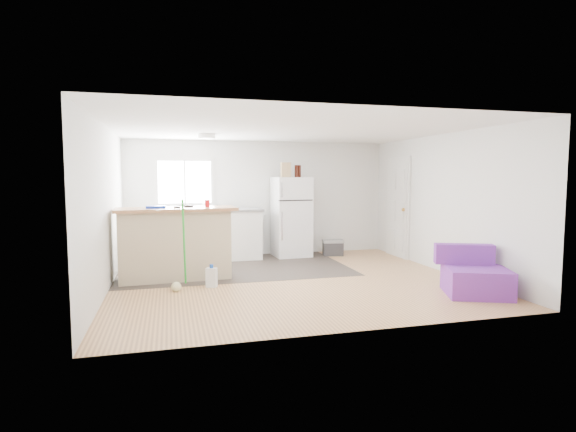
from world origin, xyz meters
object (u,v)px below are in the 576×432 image
object	(u,v)px
cooler	(333,247)
red_cup	(207,203)
cleaner_jug	(212,277)
mop	(178,275)
kitchen_cabinets	(205,234)
purple_seat	(474,277)
peninsula	(175,243)
bottle_left	(296,171)
refrigerator	(291,217)
bottle_right	(299,171)
cardboard_box	(286,170)
blue_tray	(156,207)

from	to	relation	value
cooler	red_cup	world-z (taller)	red_cup
cleaner_jug	mop	distance (m)	0.50
kitchen_cabinets	cleaner_jug	bearing A→B (deg)	-90.84
kitchen_cabinets	cooler	xyz separation A→B (m)	(2.65, -0.17, -0.35)
cooler	purple_seat	bearing A→B (deg)	-65.31
peninsula	red_cup	xyz separation A→B (m)	(0.52, 0.02, 0.63)
bottle_left	refrigerator	bearing A→B (deg)	148.91
bottle_left	bottle_right	bearing A→B (deg)	27.85
cooler	cardboard_box	size ratio (longest dim) A/B	1.60
mop	blue_tray	bearing A→B (deg)	118.29
blue_tray	bottle_left	distance (m)	3.22
refrigerator	cooler	size ratio (longest dim) A/B	3.43
cardboard_box	bottle_right	bearing A→B (deg)	11.65
cardboard_box	peninsula	bearing A→B (deg)	-146.33
mop	peninsula	bearing A→B (deg)	97.62
kitchen_cabinets	red_cup	distance (m)	1.71
mop	refrigerator	bearing A→B (deg)	50.99
cooler	purple_seat	world-z (taller)	purple_seat
bottle_left	mop	bearing A→B (deg)	-136.63
blue_tray	cardboard_box	distance (m)	3.01
cooler	refrigerator	bearing A→B (deg)	-179.38
cleaner_jug	blue_tray	bearing A→B (deg)	161.88
kitchen_cabinets	cooler	world-z (taller)	kitchen_cabinets
kitchen_cabinets	mop	distance (m)	2.45
red_cup	cardboard_box	distance (m)	2.33
cooler	cleaner_jug	size ratio (longest dim) A/B	1.38
cleaner_jug	cardboard_box	size ratio (longest dim) A/B	1.16
kitchen_cabinets	mop	size ratio (longest dim) A/B	1.70
blue_tray	bottle_left	bearing A→B (deg)	29.20
refrigerator	cleaner_jug	size ratio (longest dim) A/B	4.75
mop	bottle_left	size ratio (longest dim) A/B	5.39
mop	kitchen_cabinets	bearing A→B (deg)	82.31
purple_seat	cardboard_box	xyz separation A→B (m)	(-1.83, 3.55, 1.55)
refrigerator	purple_seat	size ratio (longest dim) A/B	1.56
red_cup	bottle_right	bearing A→B (deg)	37.13
mop	red_cup	xyz separation A→B (m)	(0.50, 0.82, 0.99)
refrigerator	blue_tray	world-z (taller)	refrigerator
peninsula	mop	size ratio (longest dim) A/B	1.43
kitchen_cabinets	refrigerator	xyz separation A→B (m)	(1.78, -0.01, 0.31)
purple_seat	red_cup	distance (m)	4.23
refrigerator	purple_seat	xyz separation A→B (m)	(1.69, -3.63, -0.58)
bottle_right	cleaner_jug	bearing A→B (deg)	-132.03
cardboard_box	red_cup	bearing A→B (deg)	-139.47
red_cup	purple_seat	bearing A→B (deg)	-30.47
refrigerator	mop	xyz separation A→B (m)	(-2.35, -2.36, -0.59)
refrigerator	purple_seat	distance (m)	4.05
refrigerator	blue_tray	distance (m)	3.13
refrigerator	bottle_left	world-z (taller)	bottle_left
bottle_left	cleaner_jug	bearing A→B (deg)	-131.46
mop	cooler	bearing A→B (deg)	40.17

